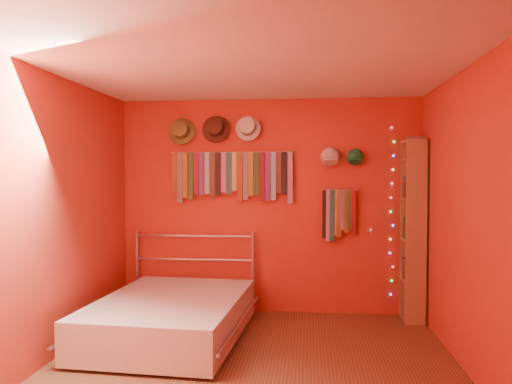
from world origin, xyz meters
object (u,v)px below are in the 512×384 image
(tie_rack, at_px, (232,174))
(reading_lamp, at_px, (371,230))
(bed, at_px, (171,316))
(bookshelf, at_px, (417,229))

(tie_rack, bearing_deg, reading_lamp, -5.44)
(bed, bearing_deg, tie_rack, 70.02)
(reading_lamp, distance_m, bed, 2.35)
(bed, bearing_deg, reading_lamp, 26.74)
(reading_lamp, xyz_separation_m, bookshelf, (0.50, -0.00, 0.02))
(bed, bearing_deg, bookshelf, 22.45)
(tie_rack, xyz_separation_m, bed, (-0.44, -1.03, -1.41))
(tie_rack, relative_size, reading_lamp, 5.23)
(reading_lamp, xyz_separation_m, bed, (-2.03, -0.87, -0.78))
(bookshelf, relative_size, bed, 1.00)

